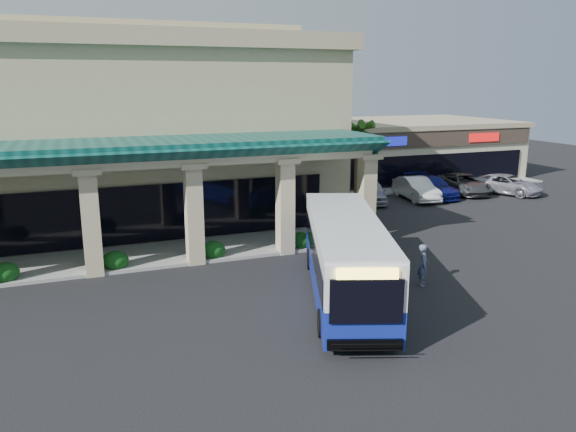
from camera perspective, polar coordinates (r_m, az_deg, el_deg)
name	(u,v)px	position (r m, az deg, el deg)	size (l,w,h in m)	color
ground	(297,292)	(22.91, 0.89, -7.76)	(110.00, 110.00, 0.00)	black
main_building	(69,127)	(35.86, -21.33, 8.39)	(30.80, 14.80, 11.35)	tan
arcade	(77,205)	(27.12, -20.66, 1.01)	(30.00, 6.20, 5.70)	#0A403C
strip_mall	(382,149)	(51.28, 9.52, 6.77)	(22.50, 12.50, 4.90)	beige
palm_0	(357,164)	(35.30, 7.00, 5.25)	(2.40, 2.40, 6.60)	#224D14
palm_1	(349,163)	(38.44, 6.19, 5.35)	(2.40, 2.40, 5.80)	#224D14
broadleaf_tree	(294,162)	(42.19, 0.62, 5.47)	(2.60, 2.60, 4.81)	#0E4010
transit_bus	(345,258)	(22.18, 5.83, -4.27)	(2.61, 11.21, 3.13)	#1426A2
pedestrian	(423,265)	(24.09, 13.57, -4.84)	(0.64, 0.42, 1.77)	slate
car_silver	(372,192)	(39.85, 8.49, 2.44)	(1.79, 4.45, 1.52)	#A2A0B3
car_white	(416,189)	(41.41, 12.90, 2.73)	(1.70, 4.89, 1.61)	silver
car_red	(431,186)	(42.73, 14.36, 2.92)	(2.15, 5.28, 1.53)	navy
car_gray	(463,184)	(44.68, 17.38, 3.15)	(2.48, 5.39, 1.50)	#404245
car_extra	(507,184)	(45.63, 21.37, 3.02)	(2.41, 5.22, 1.45)	#9F9CAA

